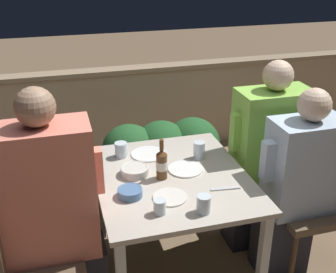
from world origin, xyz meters
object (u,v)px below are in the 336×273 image
at_px(person_green_blouse, 265,157).
at_px(chair_left_near, 20,242).
at_px(person_navy_jumper, 53,192).
at_px(chair_right_far, 290,168).
at_px(beer_bottle, 162,164).
at_px(person_coral_top, 56,214).
at_px(chair_left_far, 19,205).
at_px(person_blue_shirt, 297,186).
at_px(chair_right_near, 324,191).

bearing_deg(person_green_blouse, chair_left_near, -168.07).
bearing_deg(chair_left_near, person_navy_jumper, 62.91).
height_order(chair_right_far, beer_bottle, beer_bottle).
distance_m(person_coral_top, person_green_blouse, 1.40).
xyz_separation_m(chair_left_near, person_green_blouse, (1.56, 0.33, 0.11)).
bearing_deg(chair_right_far, chair_left_far, 179.01).
relative_size(chair_left_far, person_blue_shirt, 0.74).
bearing_deg(person_coral_top, beer_bottle, 15.15).
bearing_deg(chair_left_near, chair_right_near, 0.22).
bearing_deg(person_blue_shirt, person_green_blouse, 99.38).
bearing_deg(chair_left_far, person_green_blouse, -1.12).
bearing_deg(beer_bottle, chair_left_far, 166.69).
height_order(chair_right_far, person_green_blouse, person_green_blouse).
height_order(person_navy_jumper, beer_bottle, person_navy_jumper).
height_order(person_blue_shirt, chair_right_far, person_blue_shirt).
height_order(person_coral_top, chair_right_far, person_coral_top).
height_order(chair_left_near, beer_bottle, beer_bottle).
bearing_deg(chair_right_far, chair_right_near, -80.16).
relative_size(chair_left_near, chair_right_near, 1.00).
relative_size(chair_left_near, person_coral_top, 0.67).
xyz_separation_m(chair_left_near, chair_left_far, (-0.02, 0.36, 0.00)).
distance_m(chair_left_near, chair_right_near, 1.81).
relative_size(person_coral_top, chair_left_far, 1.50).
xyz_separation_m(chair_right_near, person_green_blouse, (-0.26, 0.32, 0.11)).
bearing_deg(person_green_blouse, chair_right_near, -51.56).
relative_size(chair_right_near, beer_bottle, 3.71).
bearing_deg(person_navy_jumper, chair_left_far, 180.00).
relative_size(person_coral_top, person_navy_jumper, 1.14).
bearing_deg(chair_right_far, beer_bottle, -170.20).
bearing_deg(person_navy_jumper, chair_right_far, -1.12).
xyz_separation_m(person_navy_jumper, beer_bottle, (0.62, -0.20, 0.20)).
xyz_separation_m(chair_left_near, beer_bottle, (0.81, 0.16, 0.26)).
xyz_separation_m(chair_right_near, chair_right_far, (-0.06, 0.32, 0.00)).
xyz_separation_m(person_navy_jumper, person_blue_shirt, (1.43, -0.35, 0.02)).
distance_m(person_coral_top, chair_right_far, 1.60).
height_order(person_blue_shirt, person_green_blouse, person_green_blouse).
relative_size(chair_right_near, person_blue_shirt, 0.74).
distance_m(person_coral_top, person_blue_shirt, 1.42).
relative_size(person_blue_shirt, chair_right_far, 1.35).
xyz_separation_m(person_coral_top, chair_right_far, (1.56, 0.33, -0.14)).
distance_m(chair_left_far, person_navy_jumper, 0.21).
height_order(person_blue_shirt, beer_bottle, person_blue_shirt).
distance_m(chair_right_near, person_blue_shirt, 0.21).
xyz_separation_m(person_coral_top, chair_left_far, (-0.22, 0.36, -0.14)).
height_order(person_coral_top, person_navy_jumper, person_coral_top).
bearing_deg(person_navy_jumper, chair_right_near, -12.22).
relative_size(chair_left_far, person_green_blouse, 0.70).
distance_m(person_navy_jumper, person_blue_shirt, 1.47).
bearing_deg(chair_left_far, person_blue_shirt, -12.21).
distance_m(chair_right_near, beer_bottle, 1.05).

